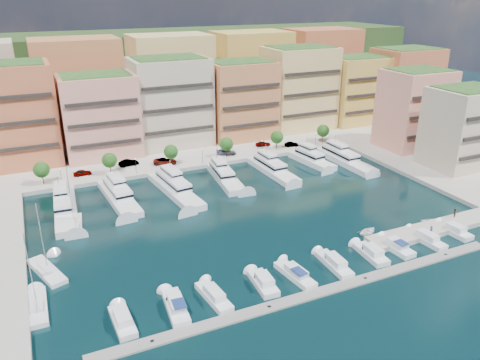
{
  "coord_description": "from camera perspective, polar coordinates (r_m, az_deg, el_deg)",
  "views": [
    {
      "loc": [
        -40.09,
        -80.96,
        44.63
      ],
      "look_at": [
        -0.8,
        5.1,
        6.0
      ],
      "focal_mm": 35.0,
      "sensor_mm": 36.0,
      "label": 1
    }
  ],
  "objects": [
    {
      "name": "tree_4",
      "position": [
        137.11,
        4.52,
        5.23
      ],
      "size": [
        3.8,
        3.8,
        5.65
      ],
      "color": "#473323",
      "rests_on": "north_quay"
    },
    {
      "name": "lamppost_0",
      "position": [
        119.43,
        -21.03,
        0.69
      ],
      "size": [
        0.3,
        0.3,
        4.2
      ],
      "color": "black",
      "rests_on": "north_quay"
    },
    {
      "name": "car_4",
      "position": [
        140.74,
        2.81,
        4.45
      ],
      "size": [
        4.71,
        2.63,
        1.52
      ],
      "primitive_type": "imported",
      "rotation": [
        0.0,
        0.0,
        1.37
      ],
      "color": "gray",
      "rests_on": "north_quay"
    },
    {
      "name": "person_0",
      "position": [
        97.59,
        22.27,
        -5.6
      ],
      "size": [
        0.68,
        0.72,
        1.66
      ],
      "primitive_type": "imported",
      "rotation": [
        0.0,
        0.0,
        2.21
      ],
      "color": "navy",
      "rests_on": "finger_pier"
    },
    {
      "name": "south_pontoon",
      "position": [
        77.23,
        9.64,
        -13.46
      ],
      "size": [
        72.0,
        2.2,
        0.35
      ],
      "primitive_type": "cube",
      "color": "gray",
      "rests_on": "ground"
    },
    {
      "name": "lamppost_4",
      "position": [
        141.55,
        9.24,
        5.16
      ],
      "size": [
        0.3,
        0.3,
        4.2
      ],
      "color": "black",
      "rests_on": "north_quay"
    },
    {
      "name": "tender_3",
      "position": [
        108.89,
        24.49,
        -3.93
      ],
      "size": [
        1.66,
        1.55,
        0.71
      ],
      "primitive_type": "imported",
      "rotation": [
        0.0,
        0.0,
        1.91
      ],
      "color": "beige",
      "rests_on": "ground"
    },
    {
      "name": "tender_2",
      "position": [
        104.39,
        22.14,
        -4.65
      ],
      "size": [
        3.93,
        3.18,
        0.72
      ],
      "primitive_type": "imported",
      "rotation": [
        0.0,
        0.0,
        1.35
      ],
      "color": "silver",
      "rests_on": "ground"
    },
    {
      "name": "car_2",
      "position": [
        127.25,
        -9.13,
        2.28
      ],
      "size": [
        6.77,
        5.06,
        1.71
      ],
      "primitive_type": "imported",
      "rotation": [
        0.0,
        0.0,
        1.16
      ],
      "color": "gray",
      "rests_on": "north_quay"
    },
    {
      "name": "apartment_2",
      "position": [
        135.96,
        -16.75,
        7.52
      ],
      "size": [
        20.0,
        15.5,
        22.8
      ],
      "color": "tan",
      "rests_on": "north_quay"
    },
    {
      "name": "apartment_1",
      "position": [
        136.43,
        -25.73,
        7.17
      ],
      "size": [
        20.0,
        16.5,
        26.8
      ],
      "color": "#B0603A",
      "rests_on": "north_quay"
    },
    {
      "name": "cruiser_1",
      "position": [
        73.12,
        -7.82,
        -15.09
      ],
      "size": [
        3.35,
        8.89,
        2.66
      ],
      "color": "white",
      "rests_on": "ground"
    },
    {
      "name": "lamppost_1",
      "position": [
        121.38,
        -12.61,
        2.01
      ],
      "size": [
        0.3,
        0.3,
        4.2
      ],
      "color": "black",
      "rests_on": "north_quay"
    },
    {
      "name": "yacht_6",
      "position": [
        133.22,
        12.43,
        2.65
      ],
      "size": [
        5.26,
        22.57,
        7.3
      ],
      "color": "white",
      "rests_on": "ground"
    },
    {
      "name": "cruiser_2",
      "position": [
        74.66,
        -3.2,
        -14.02
      ],
      "size": [
        3.41,
        8.74,
        2.55
      ],
      "color": "white",
      "rests_on": "ground"
    },
    {
      "name": "yacht_1",
      "position": [
        110.14,
        -14.61,
        -1.84
      ],
      "size": [
        6.47,
        21.88,
        7.3
      ],
      "color": "white",
      "rests_on": "ground"
    },
    {
      "name": "apartment_east_a",
      "position": [
        147.17,
        20.47,
        8.13
      ],
      "size": [
        18.0,
        14.5,
        22.8
      ],
      "color": "tan",
      "rests_on": "east_quay"
    },
    {
      "name": "cruiser_0",
      "position": [
        71.94,
        -14.11,
        -16.38
      ],
      "size": [
        2.89,
        7.69,
        2.55
      ],
      "color": "white",
      "rests_on": "ground"
    },
    {
      "name": "tender_0",
      "position": [
        95.96,
        15.37,
        -6.07
      ],
      "size": [
        5.15,
        4.4,
        0.9
      ],
      "primitive_type": "imported",
      "rotation": [
        0.0,
        0.0,
        1.91
      ],
      "color": "white",
      "rests_on": "ground"
    },
    {
      "name": "tree_0",
      "position": [
        121.22,
        -23.05,
        1.16
      ],
      "size": [
        3.8,
        3.8,
        5.65
      ],
      "color": "#473323",
      "rests_on": "north_quay"
    },
    {
      "name": "apartment_3",
      "position": [
        141.7,
        -8.46,
        9.41
      ],
      "size": [
        22.0,
        16.5,
        25.8
      ],
      "color": "beige",
      "rests_on": "north_quay"
    },
    {
      "name": "backblock_2",
      "position": [
        163.91,
        -8.37,
        11.92
      ],
      "size": [
        26.0,
        18.0,
        30.0
      ],
      "primitive_type": "cube",
      "color": "#DFBF76",
      "rests_on": "north_quay"
    },
    {
      "name": "backblock_1",
      "position": [
        158.31,
        -18.99,
        10.61
      ],
      "size": [
        26.0,
        18.0,
        30.0
      ],
      "primitive_type": "cube",
      "color": "#B77344",
      "rests_on": "north_quay"
    },
    {
      "name": "sailboat_1",
      "position": [
        87.08,
        -22.49,
        -10.29
      ],
      "size": [
        6.13,
        10.95,
        13.2
      ],
      "color": "white",
      "rests_on": "ground"
    },
    {
      "name": "car_1",
      "position": [
        127.97,
        -13.43,
        2.06
      ],
      "size": [
        5.43,
        2.53,
        1.72
      ],
      "primitive_type": "imported",
      "rotation": [
        0.0,
        0.0,
        1.71
      ],
      "color": "gray",
      "rests_on": "north_quay"
    },
    {
      "name": "tree_1",
      "position": [
        122.28,
        -15.62,
        2.33
      ],
      "size": [
        3.8,
        3.8,
        5.65
      ],
      "color": "#473323",
      "rests_on": "north_quay"
    },
    {
      "name": "cruiser_4",
      "position": [
        80.02,
        6.75,
        -11.38
      ],
      "size": [
        3.58,
        9.07,
        2.66
      ],
      "color": "white",
      "rests_on": "ground"
    },
    {
      "name": "yacht_0",
      "position": [
        108.21,
        -20.56,
        -2.96
      ],
      "size": [
        5.98,
        24.06,
        7.3
      ],
      "color": "white",
      "rests_on": "ground"
    },
    {
      "name": "lamppost_2",
      "position": [
        125.91,
        -4.61,
        3.23
      ],
      "size": [
        0.3,
        0.3,
        4.2
      ],
      "color": "black",
      "rests_on": "north_quay"
    },
    {
      "name": "ground",
      "position": [
        100.77,
        1.62,
        -4.09
      ],
      "size": [
        400.0,
        400.0,
        0.0
      ],
      "primitive_type": "plane",
      "color": "black",
      "rests_on": "ground"
    },
    {
      "name": "cruiser_8",
      "position": [
        96.47,
        21.71,
        -6.71
      ],
      "size": [
        3.07,
        8.6,
        2.55
      ],
      "color": "white",
      "rests_on": "ground"
    },
    {
      "name": "cruiser_7",
      "position": [
        91.74,
        18.49,
        -7.76
      ],
      "size": [
        3.23,
        7.59,
        2.66
      ],
      "color": "white",
      "rests_on": "ground"
    },
    {
      "name": "sailboat_2",
      "position": [
        100.83,
        -19.46,
        -5.24
      ],
      "size": [
        3.71,
        9.46,
        13.2
      ],
      "color": "white",
      "rests_on": "ground"
    },
    {
      "name": "cruiser_5",
      "position": [
        83.85,
        11.42,
        -10.01
      ],
      "size": [
        2.85,
        8.82,
        2.55
      ],
      "color": "white",
      "rests_on": "ground"
    },
    {
      "name": "yacht_3",
      "position": [
        117.66,
        -1.92,
        0.54
      ],
      "size": [
        6.37,
        19.8,
        7.3
      ],
      "color": "white",
      "rests_on": "ground"
    },
    {
      "name": "person_1",
      "position": [
        106.23,
        24.68,
        -3.65
      ],
      "size": [
        1.18,
        1.13,
        1.93
      ],
      "primitive_type": "imported",
      "rotation": [
        0.0,
        0.0,
        3.75
      ],
      "color": "#47342A",
      "rests_on": "finger_pier"
    },
    {
      "name": "apartment_6",
      "position": [
        170.38,
        13.93,
        10.64
      ],
      "size": [
        20.0,
        15.5,
        22.8
      ],
      "color": "gold",
      "rests_on": "north_quay"
    },
    {
      "name": "apartment_east_b",
      "position": [
        135.7,
        25.64,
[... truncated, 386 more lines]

